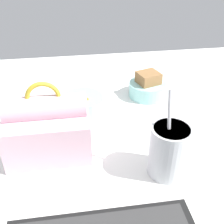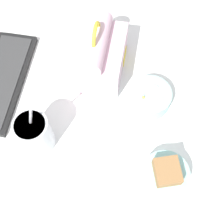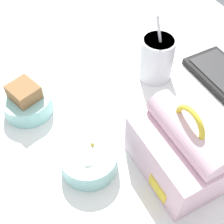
# 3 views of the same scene
# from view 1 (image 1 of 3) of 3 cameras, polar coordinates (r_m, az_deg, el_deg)

# --- Properties ---
(desk_surface) EXTENTS (1.40, 1.10, 0.02)m
(desk_surface) POSITION_cam_1_polar(r_m,az_deg,el_deg) (0.75, -2.02, -4.85)
(desk_surface) COLOR white
(desk_surface) RESTS_ON ground
(lunch_bag) EXTENTS (0.19, 0.15, 0.18)m
(lunch_bag) POSITION_cam_1_polar(r_m,az_deg,el_deg) (0.67, -12.89, -3.17)
(lunch_bag) COLOR beige
(lunch_bag) RESTS_ON desk_surface
(soup_cup) EXTENTS (0.08, 0.08, 0.20)m
(soup_cup) POSITION_cam_1_polar(r_m,az_deg,el_deg) (0.61, 11.50, -7.54)
(soup_cup) COLOR silver
(soup_cup) RESTS_ON desk_surface
(bento_bowl_sandwich) EXTENTS (0.12, 0.12, 0.08)m
(bento_bowl_sandwich) POSITION_cam_1_polar(r_m,az_deg,el_deg) (0.90, 7.25, 4.99)
(bento_bowl_sandwich) COLOR #93D1CC
(bento_bowl_sandwich) RESTS_ON desk_surface
(bento_bowl_snacks) EXTENTS (0.12, 0.12, 0.06)m
(bento_bowl_snacks) POSITION_cam_1_polar(r_m,az_deg,el_deg) (0.82, -5.93, 1.65)
(bento_bowl_snacks) COLOR #93D1CC
(bento_bowl_snacks) RESTS_ON desk_surface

